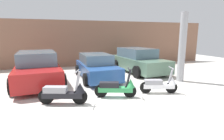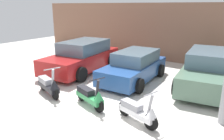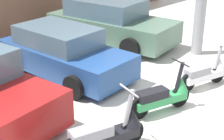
{
  "view_description": "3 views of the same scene",
  "coord_description": "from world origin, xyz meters",
  "px_view_note": "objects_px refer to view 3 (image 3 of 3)",
  "views": [
    {
      "loc": [
        -1.89,
        -5.19,
        2.2
      ],
      "look_at": [
        0.26,
        2.06,
        0.72
      ],
      "focal_mm": 28.0,
      "sensor_mm": 36.0,
      "label": 1
    },
    {
      "loc": [
        4.24,
        -4.31,
        3.15
      ],
      "look_at": [
        -0.44,
        2.44,
        0.7
      ],
      "focal_mm": 35.0,
      "sensor_mm": 36.0,
      "label": 2
    },
    {
      "loc": [
        -5.41,
        -3.02,
        3.67
      ],
      "look_at": [
        -0.13,
        1.9,
        0.62
      ],
      "focal_mm": 55.0,
      "sensor_mm": 36.0,
      "label": 3
    }
  ],
  "objects_px": {
    "car_rear_center": "(63,53)",
    "car_rear_right": "(110,22)",
    "support_column_side": "(201,0)",
    "scooter_front_center": "(206,73)",
    "scooter_front_right": "(163,96)",
    "scooter_front_left": "(107,133)"
  },
  "relations": [
    {
      "from": "car_rear_right",
      "to": "support_column_side",
      "type": "height_order",
      "value": "support_column_side"
    },
    {
      "from": "scooter_front_center",
      "to": "support_column_side",
      "type": "bearing_deg",
      "value": 50.78
    },
    {
      "from": "car_rear_center",
      "to": "car_rear_right",
      "type": "relative_size",
      "value": 0.86
    },
    {
      "from": "scooter_front_center",
      "to": "car_rear_center",
      "type": "relative_size",
      "value": 0.37
    },
    {
      "from": "scooter_front_left",
      "to": "car_rear_center",
      "type": "xyz_separation_m",
      "value": [
        1.7,
        3.22,
        0.21
      ]
    },
    {
      "from": "car_rear_center",
      "to": "support_column_side",
      "type": "relative_size",
      "value": 1.17
    },
    {
      "from": "car_rear_right",
      "to": "support_column_side",
      "type": "xyz_separation_m",
      "value": [
        1.04,
        -2.69,
        0.95
      ]
    },
    {
      "from": "scooter_front_left",
      "to": "support_column_side",
      "type": "height_order",
      "value": "support_column_side"
    },
    {
      "from": "support_column_side",
      "to": "car_rear_center",
      "type": "bearing_deg",
      "value": 155.56
    },
    {
      "from": "scooter_front_center",
      "to": "car_rear_right",
      "type": "relative_size",
      "value": 0.32
    },
    {
      "from": "scooter_front_right",
      "to": "scooter_front_center",
      "type": "bearing_deg",
      "value": 16.8
    },
    {
      "from": "scooter_front_left",
      "to": "scooter_front_right",
      "type": "bearing_deg",
      "value": 21.65
    },
    {
      "from": "car_rear_center",
      "to": "support_column_side",
      "type": "height_order",
      "value": "support_column_side"
    },
    {
      "from": "car_rear_center",
      "to": "car_rear_right",
      "type": "xyz_separation_m",
      "value": [
        2.81,
        0.94,
        0.09
      ]
    },
    {
      "from": "support_column_side",
      "to": "scooter_front_left",
      "type": "bearing_deg",
      "value": -165.15
    },
    {
      "from": "car_rear_right",
      "to": "scooter_front_center",
      "type": "bearing_deg",
      "value": -20.06
    },
    {
      "from": "scooter_front_right",
      "to": "car_rear_center",
      "type": "height_order",
      "value": "car_rear_center"
    },
    {
      "from": "support_column_side",
      "to": "scooter_front_right",
      "type": "bearing_deg",
      "value": -160.19
    },
    {
      "from": "car_rear_center",
      "to": "scooter_front_center",
      "type": "bearing_deg",
      "value": 28.1
    },
    {
      "from": "car_rear_center",
      "to": "car_rear_right",
      "type": "distance_m",
      "value": 2.96
    },
    {
      "from": "scooter_front_left",
      "to": "scooter_front_center",
      "type": "relative_size",
      "value": 1.09
    },
    {
      "from": "scooter_front_right",
      "to": "car_rear_right",
      "type": "relative_size",
      "value": 0.33
    }
  ]
}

